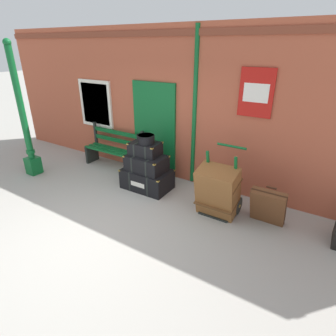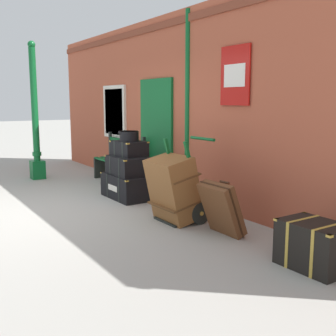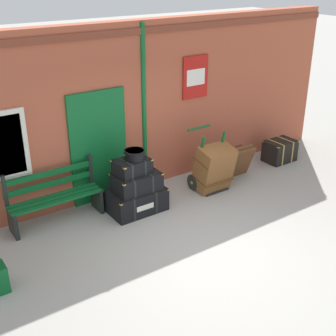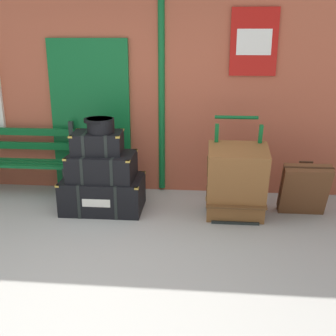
{
  "view_description": "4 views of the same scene",
  "coord_description": "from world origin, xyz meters",
  "px_view_note": "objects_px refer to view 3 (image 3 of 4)",
  "views": [
    {
      "loc": [
        3.04,
        -2.54,
        2.82
      ],
      "look_at": [
        0.41,
        1.61,
        0.62
      ],
      "focal_mm": 29.64,
      "sensor_mm": 36.0,
      "label": 1
    },
    {
      "loc": [
        6.31,
        -1.67,
        1.7
      ],
      "look_at": [
        0.8,
        1.87,
        0.64
      ],
      "focal_mm": 44.88,
      "sensor_mm": 36.0,
      "label": 2
    },
    {
      "loc": [
        -3.77,
        -4.63,
        4.13
      ],
      "look_at": [
        0.46,
        1.56,
        0.73
      ],
      "focal_mm": 48.84,
      "sensor_mm": 36.0,
      "label": 3
    },
    {
      "loc": [
        1.12,
        -3.13,
        2.12
      ],
      "look_at": [
        0.68,
        1.59,
        0.6
      ],
      "focal_mm": 44.1,
      "sensor_mm": 36.0,
      "label": 4
    }
  ],
  "objects_px": {
    "porters_trolley": "(208,175)",
    "large_brown_trunk": "(214,168)",
    "steamer_trunk_top": "(132,167)",
    "round_hatbox": "(135,154)",
    "steamer_trunk_middle": "(137,182)",
    "platform_bench": "(55,198)",
    "corner_trunk": "(280,151)",
    "suitcase_caramel": "(239,162)",
    "steamer_trunk_base": "(136,200)"
  },
  "relations": [
    {
      "from": "steamer_trunk_top",
      "to": "steamer_trunk_base",
      "type": "bearing_deg",
      "value": -36.03
    },
    {
      "from": "steamer_trunk_base",
      "to": "steamer_trunk_top",
      "type": "relative_size",
      "value": 1.58
    },
    {
      "from": "steamer_trunk_middle",
      "to": "porters_trolley",
      "type": "height_order",
      "value": "porters_trolley"
    },
    {
      "from": "steamer_trunk_base",
      "to": "suitcase_caramel",
      "type": "bearing_deg",
      "value": 0.42
    },
    {
      "from": "suitcase_caramel",
      "to": "corner_trunk",
      "type": "xyz_separation_m",
      "value": [
        1.34,
        0.11,
        -0.11
      ]
    },
    {
      "from": "corner_trunk",
      "to": "porters_trolley",
      "type": "bearing_deg",
      "value": -177.01
    },
    {
      "from": "platform_bench",
      "to": "round_hatbox",
      "type": "distance_m",
      "value": 1.56
    },
    {
      "from": "porters_trolley",
      "to": "suitcase_caramel",
      "type": "height_order",
      "value": "porters_trolley"
    },
    {
      "from": "steamer_trunk_top",
      "to": "corner_trunk",
      "type": "distance_m",
      "value": 3.92
    },
    {
      "from": "steamer_trunk_base",
      "to": "steamer_trunk_middle",
      "type": "relative_size",
      "value": 1.24
    },
    {
      "from": "platform_bench",
      "to": "suitcase_caramel",
      "type": "xyz_separation_m",
      "value": [
        3.82,
        -0.47,
        -0.1
      ]
    },
    {
      "from": "platform_bench",
      "to": "porters_trolley",
      "type": "relative_size",
      "value": 1.36
    },
    {
      "from": "steamer_trunk_top",
      "to": "round_hatbox",
      "type": "distance_m",
      "value": 0.24
    },
    {
      "from": "platform_bench",
      "to": "suitcase_caramel",
      "type": "distance_m",
      "value": 3.85
    },
    {
      "from": "large_brown_trunk",
      "to": "corner_trunk",
      "type": "relative_size",
      "value": 1.37
    },
    {
      "from": "steamer_trunk_top",
      "to": "porters_trolley",
      "type": "xyz_separation_m",
      "value": [
        1.7,
        -0.02,
        -0.6
      ]
    },
    {
      "from": "steamer_trunk_base",
      "to": "steamer_trunk_top",
      "type": "distance_m",
      "value": 0.66
    },
    {
      "from": "round_hatbox",
      "to": "suitcase_caramel",
      "type": "distance_m",
      "value": 2.6
    },
    {
      "from": "steamer_trunk_middle",
      "to": "steamer_trunk_base",
      "type": "bearing_deg",
      "value": 123.18
    },
    {
      "from": "steamer_trunk_base",
      "to": "large_brown_trunk",
      "type": "height_order",
      "value": "large_brown_trunk"
    },
    {
      "from": "large_brown_trunk",
      "to": "suitcase_caramel",
      "type": "distance_m",
      "value": 0.86
    },
    {
      "from": "round_hatbox",
      "to": "suitcase_caramel",
      "type": "xyz_separation_m",
      "value": [
        2.48,
        0.01,
        -0.76
      ]
    },
    {
      "from": "large_brown_trunk",
      "to": "corner_trunk",
      "type": "xyz_separation_m",
      "value": [
        2.17,
        0.29,
        -0.24
      ]
    },
    {
      "from": "platform_bench",
      "to": "suitcase_caramel",
      "type": "bearing_deg",
      "value": -6.99
    },
    {
      "from": "steamer_trunk_base",
      "to": "porters_trolley",
      "type": "xyz_separation_m",
      "value": [
        1.65,
        0.02,
        0.06
      ]
    },
    {
      "from": "steamer_trunk_middle",
      "to": "porters_trolley",
      "type": "xyz_separation_m",
      "value": [
        1.65,
        0.03,
        -0.31
      ]
    },
    {
      "from": "suitcase_caramel",
      "to": "steamer_trunk_top",
      "type": "bearing_deg",
      "value": 179.63
    },
    {
      "from": "porters_trolley",
      "to": "large_brown_trunk",
      "type": "height_order",
      "value": "porters_trolley"
    },
    {
      "from": "large_brown_trunk",
      "to": "suitcase_caramel",
      "type": "bearing_deg",
      "value": 12.19
    },
    {
      "from": "steamer_trunk_top",
      "to": "suitcase_caramel",
      "type": "xyz_separation_m",
      "value": [
        2.53,
        -0.02,
        -0.52
      ]
    },
    {
      "from": "steamer_trunk_base",
      "to": "steamer_trunk_top",
      "type": "xyz_separation_m",
      "value": [
        -0.05,
        0.03,
        0.66
      ]
    },
    {
      "from": "platform_bench",
      "to": "steamer_trunk_top",
      "type": "distance_m",
      "value": 1.43
    },
    {
      "from": "steamer_trunk_base",
      "to": "large_brown_trunk",
      "type": "xyz_separation_m",
      "value": [
        1.65,
        -0.16,
        0.27
      ]
    },
    {
      "from": "steamer_trunk_top",
      "to": "porters_trolley",
      "type": "bearing_deg",
      "value": -0.58
    },
    {
      "from": "platform_bench",
      "to": "steamer_trunk_top",
      "type": "xyz_separation_m",
      "value": [
        1.28,
        -0.45,
        0.43
      ]
    },
    {
      "from": "steamer_trunk_base",
      "to": "suitcase_caramel",
      "type": "xyz_separation_m",
      "value": [
        2.49,
        0.02,
        0.14
      ]
    },
    {
      "from": "round_hatbox",
      "to": "platform_bench",
      "type": "bearing_deg",
      "value": 160.32
    },
    {
      "from": "porters_trolley",
      "to": "corner_trunk",
      "type": "bearing_deg",
      "value": 2.99
    },
    {
      "from": "round_hatbox",
      "to": "corner_trunk",
      "type": "xyz_separation_m",
      "value": [
        3.82,
        0.12,
        -0.86
      ]
    },
    {
      "from": "round_hatbox",
      "to": "porters_trolley",
      "type": "distance_m",
      "value": 1.85
    },
    {
      "from": "porters_trolley",
      "to": "suitcase_caramel",
      "type": "xyz_separation_m",
      "value": [
        0.83,
        0.0,
        0.08
      ]
    },
    {
      "from": "round_hatbox",
      "to": "porters_trolley",
      "type": "relative_size",
      "value": 0.31
    },
    {
      "from": "suitcase_caramel",
      "to": "corner_trunk",
      "type": "relative_size",
      "value": 1.0
    },
    {
      "from": "steamer_trunk_middle",
      "to": "large_brown_trunk",
      "type": "height_order",
      "value": "large_brown_trunk"
    },
    {
      "from": "steamer_trunk_base",
      "to": "large_brown_trunk",
      "type": "distance_m",
      "value": 1.68
    },
    {
      "from": "steamer_trunk_base",
      "to": "steamer_trunk_middle",
      "type": "bearing_deg",
      "value": -56.82
    },
    {
      "from": "steamer_trunk_base",
      "to": "corner_trunk",
      "type": "bearing_deg",
      "value": 1.95
    },
    {
      "from": "steamer_trunk_middle",
      "to": "platform_bench",
      "type": "bearing_deg",
      "value": 159.62
    },
    {
      "from": "steamer_trunk_middle",
      "to": "round_hatbox",
      "type": "height_order",
      "value": "round_hatbox"
    },
    {
      "from": "steamer_trunk_middle",
      "to": "suitcase_caramel",
      "type": "bearing_deg",
      "value": 0.68
    }
  ]
}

